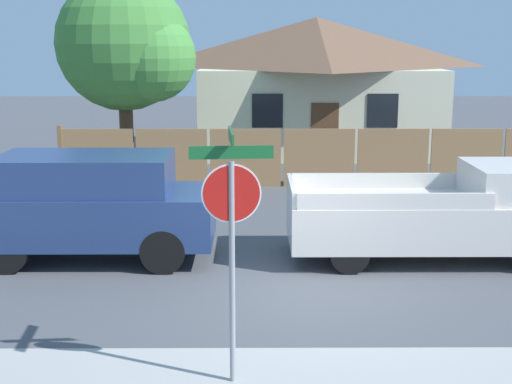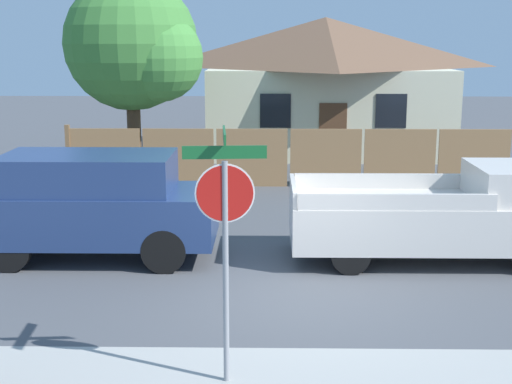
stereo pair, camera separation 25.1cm
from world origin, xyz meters
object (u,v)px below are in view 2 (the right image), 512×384
object	(u,v)px
orange_pickup	(450,215)
stop_sign	(225,215)
red_suv	(94,203)
oak_tree	(137,47)
house	(325,81)

from	to	relation	value
orange_pickup	stop_sign	distance (m)	6.34
red_suv	stop_sign	world-z (taller)	stop_sign
oak_tree	red_suv	bearing A→B (deg)	-86.26
oak_tree	stop_sign	xyz separation A→B (m)	(3.24, -12.66, -1.74)
red_suv	stop_sign	distance (m)	5.68
house	orange_pickup	xyz separation A→B (m)	(1.26, -13.98, -1.62)
red_suv	orange_pickup	size ratio (longest dim) A/B	0.82
stop_sign	orange_pickup	bearing A→B (deg)	47.25
red_suv	orange_pickup	world-z (taller)	red_suv
red_suv	orange_pickup	bearing A→B (deg)	0.26
house	stop_sign	world-z (taller)	house
orange_pickup	oak_tree	bearing A→B (deg)	132.67
house	oak_tree	bearing A→B (deg)	-133.33
stop_sign	red_suv	bearing A→B (deg)	114.88
red_suv	orange_pickup	distance (m)	6.60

